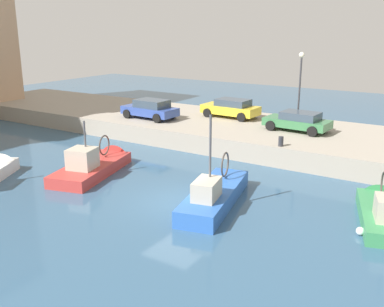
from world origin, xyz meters
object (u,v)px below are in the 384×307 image
at_px(fishing_boat_red, 96,170).
at_px(quay_streetlamp, 300,77).
at_px(fishing_boat_blue, 216,199).
at_px(mooring_bollard_mid, 281,141).
at_px(parked_car_green, 298,121).
at_px(parked_car_yellow, 231,108).
at_px(parked_car_blue, 150,109).
at_px(fishing_boat_green, 383,216).

height_order(fishing_boat_red, quay_streetlamp, quay_streetlamp).
bearing_deg(fishing_boat_red, fishing_boat_blue, -91.45).
distance_m(fishing_boat_red, mooring_bollard_mid, 10.34).
relative_size(parked_car_green, quay_streetlamp, 0.87).
height_order(parked_car_yellow, quay_streetlamp, quay_streetlamp).
xyz_separation_m(parked_car_green, parked_car_blue, (-1.89, 10.32, 0.06)).
bearing_deg(fishing_boat_green, quay_streetlamp, 36.16).
height_order(parked_car_yellow, parked_car_blue, parked_car_blue).
height_order(fishing_boat_blue, mooring_bollard_mid, fishing_boat_blue).
bearing_deg(parked_car_blue, parked_car_yellow, -53.61).
xyz_separation_m(parked_car_green, mooring_bollard_mid, (-4.09, -0.49, -0.38)).
bearing_deg(parked_car_green, quay_streetlamp, 20.06).
bearing_deg(fishing_boat_red, fishing_boat_green, -82.63).
height_order(fishing_boat_green, fishing_boat_blue, fishing_boat_blue).
relative_size(parked_car_green, parked_car_blue, 1.01).
bearing_deg(fishing_boat_blue, fishing_boat_green, -73.03).
xyz_separation_m(parked_car_green, quay_streetlamp, (1.56, 0.57, 2.60)).
xyz_separation_m(fishing_boat_blue, parked_car_yellow, (12.13, 5.65, 1.79)).
distance_m(parked_car_green, parked_car_blue, 10.50).
bearing_deg(parked_car_yellow, fishing_boat_red, 170.46).
bearing_deg(fishing_boat_green, mooring_bollard_mid, 54.98).
bearing_deg(fishing_boat_green, fishing_boat_blue, 106.97).
relative_size(mooring_bollard_mid, quay_streetlamp, 0.11).
xyz_separation_m(parked_car_green, parked_car_yellow, (1.58, 5.61, 0.05)).
relative_size(fishing_boat_green, fishing_boat_blue, 0.84).
distance_m(fishing_boat_red, parked_car_green, 12.97).
height_order(fishing_boat_red, parked_car_blue, fishing_boat_red).
relative_size(fishing_boat_red, parked_car_green, 1.56).
height_order(fishing_boat_green, parked_car_green, fishing_boat_green).
distance_m(fishing_boat_green, parked_car_green, 11.00).
bearing_deg(fishing_boat_green, fishing_boat_red, 97.37).
bearing_deg(parked_car_yellow, parked_car_green, -105.74).
bearing_deg(quay_streetlamp, mooring_bollard_mid, -169.33).
distance_m(parked_car_green, quay_streetlamp, 3.09).
height_order(fishing_boat_green, parked_car_yellow, fishing_boat_green).
bearing_deg(mooring_bollard_mid, fishing_boat_blue, 175.97).
distance_m(fishing_boat_blue, parked_car_green, 10.69).
distance_m(parked_car_yellow, parked_car_blue, 5.85).
distance_m(parked_car_blue, mooring_bollard_mid, 11.05).
xyz_separation_m(fishing_boat_red, parked_car_yellow, (11.94, -2.01, 1.77)).
bearing_deg(fishing_boat_green, parked_car_yellow, 50.88).
xyz_separation_m(fishing_boat_red, parked_car_green, (10.35, -7.62, 1.72)).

